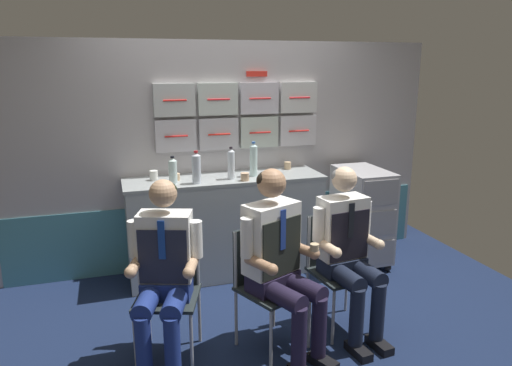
{
  "coord_description": "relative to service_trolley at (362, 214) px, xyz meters",
  "views": [
    {
      "loc": [
        -1.07,
        -3.01,
        1.93
      ],
      "look_at": [
        -0.09,
        0.12,
        1.11
      ],
      "focal_mm": 33.3,
      "sensor_mm": 36.0,
      "label": 1
    }
  ],
  "objects": [
    {
      "name": "folding_chair_by_counter",
      "position": [
        -0.76,
        -0.94,
        0.01
      ],
      "size": [
        0.44,
        0.45,
        0.84
      ],
      "color": "#A8AAAF",
      "rests_on": "ground"
    },
    {
      "name": "ground",
      "position": [
        -1.25,
        -0.91,
        -0.53
      ],
      "size": [
        4.8,
        4.8,
        0.04
      ],
      "primitive_type": "cube",
      "color": "#162341"
    },
    {
      "name": "paper_cup_tan",
      "position": [
        -1.96,
        0.25,
        0.47
      ],
      "size": [
        0.07,
        0.07,
        0.09
      ],
      "color": "white",
      "rests_on": "galley_counter"
    },
    {
      "name": "folding_chair_right",
      "position": [
        -1.36,
        -1.04,
        0.01
      ],
      "size": [
        0.53,
        0.53,
        0.84
      ],
      "color": "#A8AAAF",
      "rests_on": "ground"
    },
    {
      "name": "folding_chair_left",
      "position": [
        -1.99,
        -0.93,
        0.01
      ],
      "size": [
        0.51,
        0.51,
        0.84
      ],
      "color": "#A8AAAF",
      "rests_on": "ground"
    },
    {
      "name": "paper_cup_blue",
      "position": [
        -0.66,
        0.33,
        0.46
      ],
      "size": [
        0.07,
        0.07,
        0.07
      ],
      "color": "tan",
      "rests_on": "galley_counter"
    },
    {
      "name": "coffee_cup_spare",
      "position": [
        -1.78,
        0.19,
        0.46
      ],
      "size": [
        0.08,
        0.08,
        0.06
      ],
      "color": "tan",
      "rests_on": "galley_counter"
    },
    {
      "name": "crew_member_left",
      "position": [
        -2.04,
        -1.09,
        0.17
      ],
      "size": [
        0.51,
        0.65,
        1.23
      ],
      "color": "black",
      "rests_on": "ground"
    },
    {
      "name": "galley_bulkhead",
      "position": [
        -1.24,
        0.46,
        0.56
      ],
      "size": [
        4.2,
        0.14,
        2.15
      ],
      "color": "#AFAAAE",
      "rests_on": "ground"
    },
    {
      "name": "water_bottle_blue_cap",
      "position": [
        -1.29,
        0.09,
        0.56
      ],
      "size": [
        0.06,
        0.06,
        0.29
      ],
      "color": "silver",
      "rests_on": "galley_counter"
    },
    {
      "name": "sparkling_bottle_green",
      "position": [
        -1.07,
        0.14,
        0.58
      ],
      "size": [
        0.07,
        0.07,
        0.32
      ],
      "color": "silver",
      "rests_on": "galley_counter"
    },
    {
      "name": "service_trolley",
      "position": [
        0.0,
        0.0,
        0.0
      ],
      "size": [
        0.4,
        0.65,
        0.95
      ],
      "color": "black",
      "rests_on": "ground"
    },
    {
      "name": "crew_member_by_counter",
      "position": [
        -0.74,
        -1.1,
        0.17
      ],
      "size": [
        0.48,
        0.62,
        1.24
      ],
      "color": "black",
      "rests_on": "ground"
    },
    {
      "name": "espresso_cup_small",
      "position": [
        -1.19,
        -0.01,
        0.46
      ],
      "size": [
        0.07,
        0.07,
        0.07
      ],
      "color": "tan",
      "rests_on": "galley_counter"
    },
    {
      "name": "water_bottle_tall",
      "position": [
        -1.62,
        0.02,
        0.56
      ],
      "size": [
        0.08,
        0.08,
        0.29
      ],
      "color": "silver",
      "rests_on": "galley_counter"
    },
    {
      "name": "crew_member_right",
      "position": [
        -1.29,
        -1.18,
        0.2
      ],
      "size": [
        0.57,
        0.69,
        1.28
      ],
      "color": "black",
      "rests_on": "ground"
    },
    {
      "name": "water_bottle_clear",
      "position": [
        -1.81,
        0.08,
        0.54
      ],
      "size": [
        0.07,
        0.07,
        0.24
      ],
      "color": "silver",
      "rests_on": "galley_counter"
    },
    {
      "name": "galley_counter",
      "position": [
        -1.33,
        0.18,
        -0.04
      ],
      "size": [
        1.82,
        0.53,
        0.93
      ],
      "color": "#A7AFB0",
      "rests_on": "ground"
    }
  ]
}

